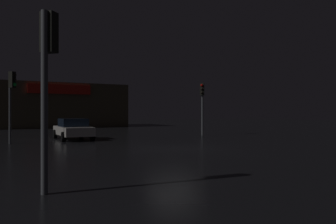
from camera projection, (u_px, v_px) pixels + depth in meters
ground_plane at (173, 149)px, 16.51m from camera, size 120.00×120.00×0.00m
store_building at (53, 106)px, 41.66m from camera, size 16.51×9.26×5.23m
traffic_signal_main at (202, 99)px, 26.56m from camera, size 0.42×0.43×4.13m
traffic_signal_cross_left at (48, 65)px, 7.43m from camera, size 0.42×0.42×4.04m
traffic_signal_cross_right at (12, 91)px, 19.13m from camera, size 0.42×0.42×4.13m
car_near at (73, 129)px, 22.28m from camera, size 2.03×4.56×1.39m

